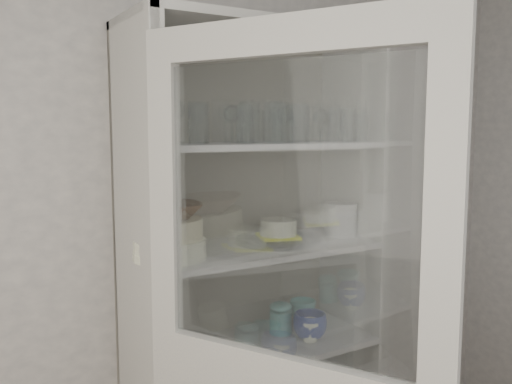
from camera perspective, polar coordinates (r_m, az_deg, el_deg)
wall_back at (r=2.24m, az=-7.41°, el=-4.09°), size 3.60×0.02×2.60m
pantry_cabinet at (r=2.28m, az=-0.83°, el=-13.22°), size 1.00×0.45×2.10m
tumbler_0 at (r=1.85m, az=-6.10°, el=7.10°), size 0.09×0.09×0.14m
tumbler_1 at (r=1.89m, az=-1.11°, el=7.11°), size 0.07×0.07×0.14m
tumbler_2 at (r=1.95m, az=2.39°, el=7.27°), size 0.09×0.09×0.15m
tumbler_3 at (r=2.07m, az=4.51°, el=7.22°), size 0.08×0.08×0.15m
tumbler_4 at (r=2.06m, az=4.63°, el=7.24°), size 0.10×0.10×0.15m
tumbler_5 at (r=2.22m, az=10.94°, el=6.80°), size 0.08×0.08×0.13m
tumbler_6 at (r=2.19m, az=9.66°, el=6.96°), size 0.09×0.09×0.14m
tumbler_7 at (r=1.89m, az=-10.41°, el=7.27°), size 0.09×0.09×0.15m
tumbler_8 at (r=1.97m, az=-5.99°, el=7.29°), size 0.08×0.08×0.15m
tumbler_9 at (r=2.07m, az=0.10°, el=6.91°), size 0.08×0.08×0.12m
tumbler_10 at (r=2.04m, az=-0.66°, el=7.32°), size 0.10×0.10×0.15m
tumbler_11 at (r=2.12m, az=1.94°, el=7.33°), size 0.09×0.09×0.16m
goblet_0 at (r=2.06m, az=-8.53°, el=7.58°), size 0.08×0.08×0.18m
goblet_1 at (r=2.17m, az=-2.53°, el=7.37°), size 0.07×0.07×0.16m
goblet_2 at (r=2.30m, az=3.11°, el=7.48°), size 0.08×0.08×0.17m
goblet_3 at (r=2.40m, az=6.77°, el=7.11°), size 0.07×0.07×0.15m
plate_stack_front at (r=1.93m, az=-9.04°, el=-5.94°), size 0.25×0.25×0.07m
plate_stack_back at (r=2.05m, az=-9.94°, el=-5.18°), size 0.21×0.21×0.07m
cream_bowl at (r=1.91m, az=-9.08°, el=-3.86°), size 0.25×0.25×0.07m
terracotta_bowl at (r=1.90m, az=-9.12°, el=-1.97°), size 0.27×0.27×0.06m
glass_platter at (r=2.19m, az=2.36°, el=-5.06°), size 0.39×0.39×0.02m
yellow_trivet at (r=2.18m, az=2.37°, el=-4.68°), size 0.19×0.19×0.01m
white_ramekin at (r=2.18m, az=2.37°, el=-3.71°), size 0.18×0.18×0.06m
grey_bowl_stack at (r=2.34m, az=8.90°, el=-2.85°), size 0.14×0.14×0.14m
mug_blue at (r=2.29m, az=5.70°, el=-13.84°), size 0.18×0.18×0.11m
mug_teal at (r=2.44m, az=4.95°, el=-12.49°), size 0.12×0.12×0.11m
mug_white at (r=2.27m, az=5.73°, el=-14.31°), size 0.10×0.10×0.09m
teal_jar at (r=2.34m, az=2.64°, el=-13.27°), size 0.10×0.10×0.11m
measuring_cups at (r=2.11m, az=-1.42°, el=-16.66°), size 0.10×0.10×0.04m
white_canister at (r=2.06m, az=-10.17°, el=-15.92°), size 0.13×0.13×0.13m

